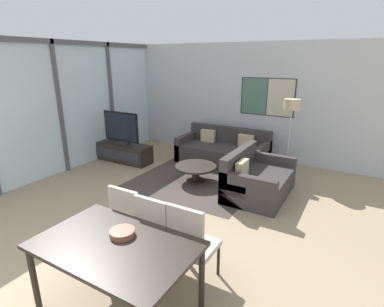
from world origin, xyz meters
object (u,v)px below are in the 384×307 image
(sofa_main, at_px, (224,152))
(dining_chair_right, at_px, (191,242))
(television, at_px, (121,128))
(dining_chair_left, at_px, (132,220))
(fruit_bowl, at_px, (122,232))
(tv_console, at_px, (123,152))
(floor_lamp, at_px, (291,111))
(sofa_side, at_px, (255,180))
(dining_table, at_px, (116,251))
(coffee_table, at_px, (196,169))
(dining_chair_centre, at_px, (158,231))

(sofa_main, xyz_separation_m, dining_chair_right, (1.41, -3.97, 0.27))
(television, bearing_deg, dining_chair_left, -45.57)
(sofa_main, distance_m, fruit_bowl, 4.64)
(tv_console, xyz_separation_m, dining_chair_right, (3.60, -2.82, 0.32))
(floor_lamp, bearing_deg, dining_chair_right, -91.30)
(dining_chair_left, relative_size, floor_lamp, 0.61)
(sofa_side, height_order, dining_table, sofa_side)
(coffee_table, bearing_deg, fruit_bowl, -73.21)
(sofa_main, bearing_deg, television, -152.31)
(television, xyz_separation_m, fruit_bowl, (3.13, -3.36, -0.02))
(fruit_bowl, bearing_deg, dining_table, -76.68)
(dining_chair_right, bearing_deg, dining_chair_left, 177.78)
(television, xyz_separation_m, sofa_main, (2.19, 1.15, -0.56))
(fruit_bowl, height_order, floor_lamp, floor_lamp)
(television, distance_m, dining_table, 4.72)
(sofa_main, relative_size, dining_chair_right, 2.11)
(dining_chair_right, xyz_separation_m, fruit_bowl, (-0.46, -0.53, 0.26))
(television, xyz_separation_m, sofa_side, (3.43, -0.19, -0.56))
(dining_table, xyz_separation_m, floor_lamp, (0.52, 4.63, 0.69))
(dining_table, bearing_deg, dining_chair_centre, 90.00)
(dining_chair_left, bearing_deg, sofa_side, 74.95)
(sofa_side, height_order, dining_chair_centre, dining_chair_centre)
(dining_chair_left, relative_size, fruit_bowl, 3.99)
(tv_console, bearing_deg, television, 90.00)
(dining_chair_left, bearing_deg, dining_chair_right, -2.22)
(dining_chair_left, bearing_deg, tv_console, 134.44)
(coffee_table, xyz_separation_m, fruit_bowl, (0.95, -3.13, 0.55))
(dining_chair_centre, bearing_deg, dining_chair_right, 0.96)
(sofa_main, height_order, floor_lamp, floor_lamp)
(television, bearing_deg, dining_chair_centre, -41.81)
(sofa_side, xyz_separation_m, dining_chair_left, (-0.70, -2.60, 0.27))
(tv_console, height_order, floor_lamp, floor_lamp)
(sofa_main, distance_m, sofa_side, 1.83)
(television, height_order, floor_lamp, floor_lamp)
(tv_console, distance_m, dining_chair_centre, 4.26)
(fruit_bowl, bearing_deg, coffee_table, 106.79)
(dining_chair_centre, bearing_deg, sofa_main, 103.80)
(sofa_main, bearing_deg, fruit_bowl, -78.16)
(dining_table, bearing_deg, tv_console, 132.18)
(dining_table, xyz_separation_m, dining_chair_left, (-0.43, 0.70, -0.15))
(coffee_table, relative_size, dining_chair_centre, 0.85)
(television, xyz_separation_m, dining_chair_left, (2.74, -2.79, -0.28))
(sofa_side, height_order, fruit_bowl, fruit_bowl)
(tv_console, xyz_separation_m, coffee_table, (2.19, -0.22, 0.04))
(fruit_bowl, bearing_deg, dining_chair_centre, 86.48)
(television, xyz_separation_m, dining_chair_centre, (3.17, -2.83, -0.28))
(tv_console, relative_size, television, 1.49)
(coffee_table, height_order, dining_chair_left, dining_chair_left)
(fruit_bowl, bearing_deg, floor_lamp, 83.00)
(coffee_table, distance_m, dining_chair_right, 2.97)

